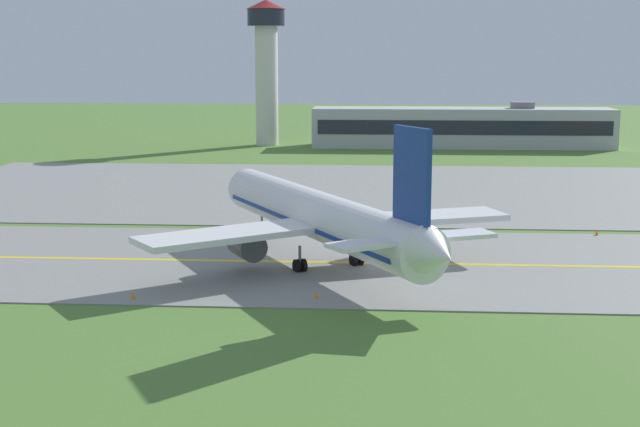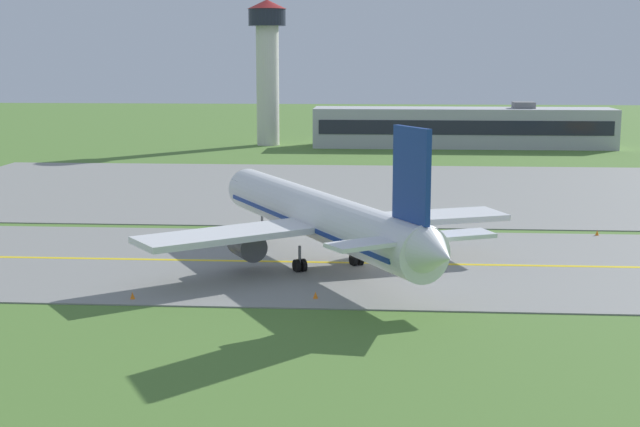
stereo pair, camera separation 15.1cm
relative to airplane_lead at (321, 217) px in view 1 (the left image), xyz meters
name	(u,v)px [view 1 (the left image)]	position (x,y,z in m)	size (l,w,h in m)	color
ground_plane	(378,264)	(4.81, 0.70, -4.13)	(500.00, 500.00, 0.00)	#517A33
taxiway_strip	(378,264)	(4.81, 0.70, -4.08)	(240.00, 28.00, 0.10)	gray
apron_pad	(456,191)	(14.81, 42.70, -4.08)	(140.00, 52.00, 0.10)	gray
taxiway_centreline	(378,263)	(4.81, 0.70, -4.03)	(220.00, 0.60, 0.01)	yellow
airplane_lead	(321,217)	(0.00, 0.00, 0.00)	(30.15, 36.27, 12.70)	white
terminal_building	(462,127)	(20.40, 99.82, -0.37)	(56.94, 10.08, 8.68)	#B2B2B7
control_tower	(266,59)	(-17.41, 101.40, 12.66)	(7.60, 7.60, 27.97)	silver
traffic_cone_near_edge	(316,296)	(0.36, -10.75, -3.83)	(0.44, 0.44, 0.60)	orange
traffic_cone_mid_edge	(133,296)	(-12.82, -11.81, -3.83)	(0.44, 0.44, 0.60)	orange
traffic_cone_far_edge	(597,233)	(26.10, 14.08, -3.83)	(0.44, 0.44, 0.60)	orange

